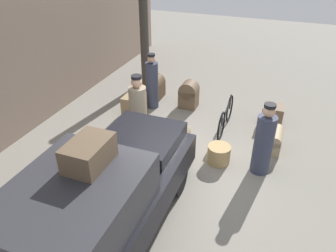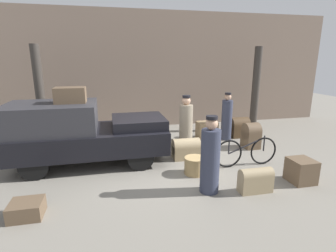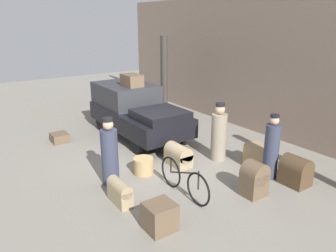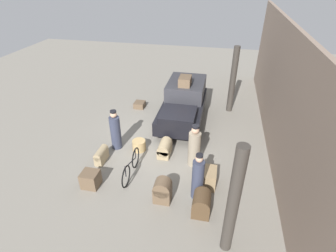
{
  "view_description": "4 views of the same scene",
  "coord_description": "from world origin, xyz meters",
  "px_view_note": "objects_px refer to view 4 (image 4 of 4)",
  "views": [
    {
      "loc": [
        -5.29,
        -1.91,
        4.49
      ],
      "look_at": [
        0.2,
        0.2,
        0.95
      ],
      "focal_mm": 35.0,
      "sensor_mm": 36.0,
      "label": 1
    },
    {
      "loc": [
        -1.3,
        -6.4,
        2.69
      ],
      "look_at": [
        0.2,
        0.2,
        0.95
      ],
      "focal_mm": 28.0,
      "sensor_mm": 36.0,
      "label": 2
    },
    {
      "loc": [
        7.14,
        -4.6,
        3.7
      ],
      "look_at": [
        0.2,
        0.2,
        0.95
      ],
      "focal_mm": 35.0,
      "sensor_mm": 36.0,
      "label": 3
    },
    {
      "loc": [
        8.39,
        1.93,
        6.07
      ],
      "look_at": [
        0.2,
        0.2,
        0.95
      ],
      "focal_mm": 28.0,
      "sensor_mm": 36.0,
      "label": 4
    }
  ],
  "objects_px": {
    "truck": "(184,102)",
    "trunk_on_truck_roof": "(185,81)",
    "porter_standing_middle": "(198,178)",
    "suitcase_small_leather": "(101,155)",
    "conductor_in_dark_uniform": "(116,131)",
    "porter_carrying_trunk": "(194,147)",
    "trunk_umber_medium": "(208,177)",
    "wicker_basket": "(139,145)",
    "trunk_wicker_pale": "(201,203)",
    "trunk_large_brown": "(91,179)",
    "suitcase_black_upright": "(140,105)",
    "bicycle": "(131,166)",
    "trunk_barrel_dark": "(162,190)",
    "suitcase_tan_flat": "(165,148)"
  },
  "relations": [
    {
      "from": "porter_standing_middle",
      "to": "suitcase_tan_flat",
      "type": "xyz_separation_m",
      "value": [
        -1.85,
        -1.41,
        -0.46
      ]
    },
    {
      "from": "suitcase_small_leather",
      "to": "bicycle",
      "type": "bearing_deg",
      "value": 69.04
    },
    {
      "from": "porter_standing_middle",
      "to": "trunk_on_truck_roof",
      "type": "height_order",
      "value": "trunk_on_truck_roof"
    },
    {
      "from": "trunk_wicker_pale",
      "to": "porter_standing_middle",
      "type": "bearing_deg",
      "value": -161.64
    },
    {
      "from": "trunk_umber_medium",
      "to": "suitcase_small_leather",
      "type": "distance_m",
      "value": 3.88
    },
    {
      "from": "wicker_basket",
      "to": "porter_carrying_trunk",
      "type": "distance_m",
      "value": 2.25
    },
    {
      "from": "trunk_wicker_pale",
      "to": "trunk_on_truck_roof",
      "type": "xyz_separation_m",
      "value": [
        -5.37,
        -1.34,
        1.48
      ]
    },
    {
      "from": "bicycle",
      "to": "trunk_barrel_dark",
      "type": "height_order",
      "value": "trunk_barrel_dark"
    },
    {
      "from": "trunk_wicker_pale",
      "to": "trunk_large_brown",
      "type": "bearing_deg",
      "value": -95.45
    },
    {
      "from": "conductor_in_dark_uniform",
      "to": "suitcase_small_leather",
      "type": "height_order",
      "value": "conductor_in_dark_uniform"
    },
    {
      "from": "truck",
      "to": "trunk_on_truck_roof",
      "type": "distance_m",
      "value": 0.96
    },
    {
      "from": "trunk_umber_medium",
      "to": "wicker_basket",
      "type": "bearing_deg",
      "value": -116.13
    },
    {
      "from": "bicycle",
      "to": "suitcase_black_upright",
      "type": "relative_size",
      "value": 3.13
    },
    {
      "from": "porter_standing_middle",
      "to": "trunk_barrel_dark",
      "type": "height_order",
      "value": "porter_standing_middle"
    },
    {
      "from": "trunk_large_brown",
      "to": "trunk_on_truck_roof",
      "type": "height_order",
      "value": "trunk_on_truck_roof"
    },
    {
      "from": "truck",
      "to": "suitcase_black_upright",
      "type": "distance_m",
      "value": 2.56
    },
    {
      "from": "truck",
      "to": "trunk_barrel_dark",
      "type": "distance_m",
      "value": 5.01
    },
    {
      "from": "trunk_large_brown",
      "to": "trunk_on_truck_roof",
      "type": "xyz_separation_m",
      "value": [
        -5.03,
        2.22,
        1.55
      ]
    },
    {
      "from": "suitcase_black_upright",
      "to": "trunk_umber_medium",
      "type": "distance_m",
      "value": 6.1
    },
    {
      "from": "truck",
      "to": "trunk_barrel_dark",
      "type": "height_order",
      "value": "truck"
    },
    {
      "from": "trunk_wicker_pale",
      "to": "trunk_umber_medium",
      "type": "xyz_separation_m",
      "value": [
        -1.17,
        0.11,
        -0.05
      ]
    },
    {
      "from": "porter_standing_middle",
      "to": "suitcase_small_leather",
      "type": "distance_m",
      "value": 3.73
    },
    {
      "from": "conductor_in_dark_uniform",
      "to": "porter_carrying_trunk",
      "type": "bearing_deg",
      "value": 82.59
    },
    {
      "from": "bicycle",
      "to": "trunk_large_brown",
      "type": "bearing_deg",
      "value": -56.32
    },
    {
      "from": "suitcase_black_upright",
      "to": "suitcase_tan_flat",
      "type": "bearing_deg",
      "value": 30.51
    },
    {
      "from": "porter_standing_middle",
      "to": "truck",
      "type": "bearing_deg",
      "value": -166.01
    },
    {
      "from": "bicycle",
      "to": "trunk_wicker_pale",
      "type": "distance_m",
      "value": 2.68
    },
    {
      "from": "suitcase_small_leather",
      "to": "trunk_on_truck_roof",
      "type": "bearing_deg",
      "value": 147.5
    },
    {
      "from": "suitcase_tan_flat",
      "to": "porter_standing_middle",
      "type": "bearing_deg",
      "value": 37.41
    },
    {
      "from": "conductor_in_dark_uniform",
      "to": "trunk_large_brown",
      "type": "xyz_separation_m",
      "value": [
        2.16,
        -0.04,
        -0.47
      ]
    },
    {
      "from": "wicker_basket",
      "to": "trunk_barrel_dark",
      "type": "xyz_separation_m",
      "value": [
        2.3,
        1.45,
        0.19
      ]
    },
    {
      "from": "trunk_large_brown",
      "to": "suitcase_black_upright",
      "type": "bearing_deg",
      "value": -178.85
    },
    {
      "from": "porter_carrying_trunk",
      "to": "trunk_on_truck_roof",
      "type": "relative_size",
      "value": 2.18
    },
    {
      "from": "wicker_basket",
      "to": "trunk_large_brown",
      "type": "distance_m",
      "value": 2.37
    },
    {
      "from": "truck",
      "to": "trunk_wicker_pale",
      "type": "bearing_deg",
      "value": 14.49
    },
    {
      "from": "conductor_in_dark_uniform",
      "to": "trunk_on_truck_roof",
      "type": "distance_m",
      "value": 3.76
    },
    {
      "from": "trunk_umber_medium",
      "to": "truck",
      "type": "bearing_deg",
      "value": -160.2
    },
    {
      "from": "trunk_wicker_pale",
      "to": "trunk_barrel_dark",
      "type": "bearing_deg",
      "value": -100.27
    },
    {
      "from": "truck",
      "to": "trunk_on_truck_roof",
      "type": "relative_size",
      "value": 5.35
    },
    {
      "from": "wicker_basket",
      "to": "conductor_in_dark_uniform",
      "type": "xyz_separation_m",
      "value": [
        0.01,
        -0.89,
        0.53
      ]
    },
    {
      "from": "porter_carrying_trunk",
      "to": "bicycle",
      "type": "bearing_deg",
      "value": -62.48
    },
    {
      "from": "trunk_umber_medium",
      "to": "porter_carrying_trunk",
      "type": "bearing_deg",
      "value": -147.85
    },
    {
      "from": "truck",
      "to": "porter_standing_middle",
      "type": "relative_size",
      "value": 2.45
    },
    {
      "from": "porter_carrying_trunk",
      "to": "trunk_wicker_pale",
      "type": "distance_m",
      "value": 2.2
    },
    {
      "from": "porter_carrying_trunk",
      "to": "trunk_barrel_dark",
      "type": "xyz_separation_m",
      "value": [
        1.89,
        -0.7,
        -0.32
      ]
    },
    {
      "from": "trunk_large_brown",
      "to": "trunk_wicker_pale",
      "type": "height_order",
      "value": "trunk_wicker_pale"
    },
    {
      "from": "trunk_large_brown",
      "to": "suitcase_small_leather",
      "type": "distance_m",
      "value": 1.25
    },
    {
      "from": "conductor_in_dark_uniform",
      "to": "trunk_umber_medium",
      "type": "bearing_deg",
      "value": 69.87
    },
    {
      "from": "wicker_basket",
      "to": "trunk_wicker_pale",
      "type": "height_order",
      "value": "trunk_wicker_pale"
    },
    {
      "from": "trunk_wicker_pale",
      "to": "wicker_basket",
      "type": "bearing_deg",
      "value": -133.69
    }
  ]
}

